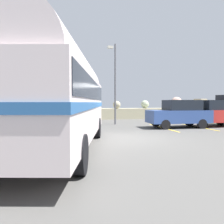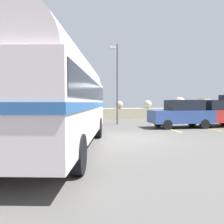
# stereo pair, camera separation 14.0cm
# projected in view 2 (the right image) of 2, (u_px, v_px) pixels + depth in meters

# --- Properties ---
(ground) EXTENTS (32.00, 26.00, 0.02)m
(ground) POSITION_uv_depth(u_px,v_px,m) (131.00, 139.00, 9.96)
(ground) COLOR #4C4B48
(breakwater) EXTENTS (31.36, 2.07, 2.44)m
(breakwater) POSITION_uv_depth(u_px,v_px,m) (96.00, 112.00, 21.46)
(breakwater) COLOR tan
(breakwater) RESTS_ON ground
(parking_lines) EXTENTS (7.92, 4.40, 0.01)m
(parking_lines) POSITION_uv_depth(u_px,v_px,m) (217.00, 127.00, 14.76)
(parking_lines) COLOR yellow
(parking_lines) RESTS_ON ground
(vintage_coach) EXTENTS (4.21, 8.90, 3.70)m
(vintage_coach) POSITION_uv_depth(u_px,v_px,m) (61.00, 93.00, 7.51)
(vintage_coach) COLOR black
(vintage_coach) RESTS_ON ground
(parked_car_nearest) EXTENTS (4.14, 1.81, 1.86)m
(parked_car_nearest) POSITION_uv_depth(u_px,v_px,m) (181.00, 114.00, 14.08)
(parked_car_nearest) COLOR black
(parked_car_nearest) RESTS_ON ground
(parked_car_middle) EXTENTS (4.10, 1.73, 1.86)m
(parked_car_middle) POSITION_uv_depth(u_px,v_px,m) (216.00, 113.00, 14.71)
(parked_car_middle) COLOR black
(parked_car_middle) RESTS_ON ground
(lamp_post) EXTENTS (0.56, 0.80, 6.18)m
(lamp_post) POSITION_uv_depth(u_px,v_px,m) (117.00, 79.00, 16.24)
(lamp_post) COLOR #5B5B60
(lamp_post) RESTS_ON ground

